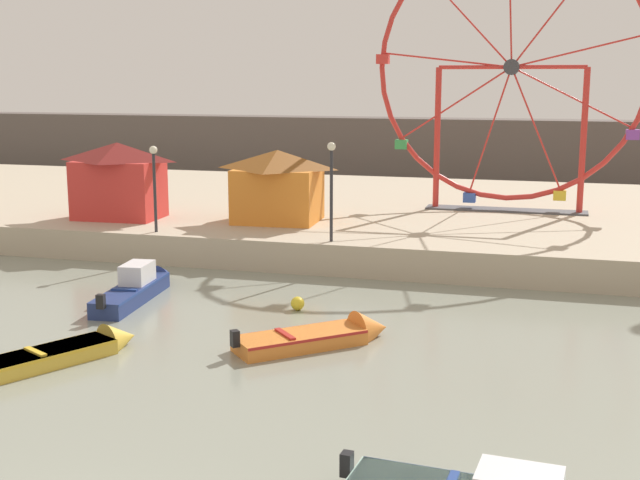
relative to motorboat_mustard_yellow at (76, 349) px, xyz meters
The scene contains 11 objects.
quay_promenade 22.21m from the motorboat_mustard_yellow, 77.41° to the left, with size 110.00×22.01×1.21m, color #B7A88E.
distant_town_skyline 42.29m from the motorboat_mustard_yellow, 83.42° to the left, with size 140.00×3.00×4.40m, color #564C47.
motorboat_mustard_yellow is the anchor object (origin of this frame).
motorboat_navy_blue 6.35m from the motorboat_mustard_yellow, 102.42° to the left, with size 1.57×5.91×1.41m.
motorboat_orange_hull 6.75m from the motorboat_mustard_yellow, 26.04° to the left, with size 4.17×3.99×1.18m.
ferris_wheel_red_frame 24.02m from the motorboat_mustard_yellow, 64.76° to the left, with size 12.20×1.20×12.55m.
carnival_booth_red_striped 15.61m from the motorboat_mustard_yellow, 114.50° to the left, with size 4.02×2.82×3.31m.
carnival_booth_orange_canopy 15.30m from the motorboat_mustard_yellow, 87.88° to the left, with size 3.94×3.41×3.06m.
promenade_lamp_near 12.30m from the motorboat_mustard_yellow, 106.30° to the left, with size 0.32×0.32×3.43m.
promenade_lamp_far 12.51m from the motorboat_mustard_yellow, 71.01° to the left, with size 0.32×0.32×3.72m.
mooring_buoy_orange 7.36m from the motorboat_mustard_yellow, 54.68° to the left, with size 0.44×0.44×0.44m, color yellow.
Camera 1 is at (7.16, -9.80, 7.27)m, focal length 47.40 mm.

